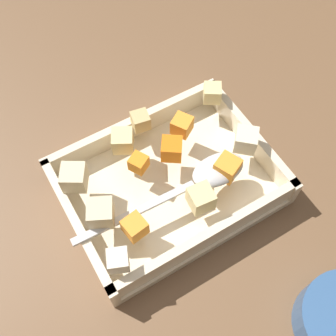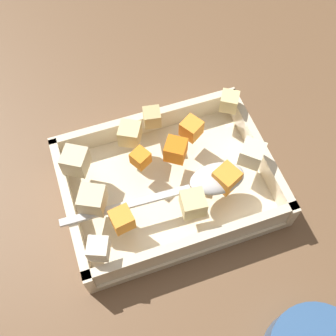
# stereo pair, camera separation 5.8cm
# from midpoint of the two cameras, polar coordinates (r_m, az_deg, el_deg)

# --- Properties ---
(ground_plane) EXTENTS (4.00, 4.00, 0.00)m
(ground_plane) POSITION_cam_midpoint_polar(r_m,az_deg,el_deg) (0.64, -0.97, -2.54)
(ground_plane) COLOR brown
(baking_dish) EXTENTS (0.30, 0.22, 0.05)m
(baking_dish) POSITION_cam_midpoint_polar(r_m,az_deg,el_deg) (0.62, -2.66, -2.39)
(baking_dish) COLOR beige
(baking_dish) RESTS_ON ground_plane
(carrot_chunk_heap_side) EXTENTS (0.03, 0.03, 0.03)m
(carrot_chunk_heap_side) POSITION_cam_midpoint_polar(r_m,az_deg,el_deg) (0.54, -7.60, -8.19)
(carrot_chunk_heap_side) COLOR orange
(carrot_chunk_heap_side) RESTS_ON baking_dish
(carrot_chunk_corner_sw) EXTENTS (0.04, 0.04, 0.03)m
(carrot_chunk_corner_sw) POSITION_cam_midpoint_polar(r_m,az_deg,el_deg) (0.59, -2.23, 2.39)
(carrot_chunk_corner_sw) COLOR orange
(carrot_chunk_corner_sw) RESTS_ON baking_dish
(carrot_chunk_corner_nw) EXTENTS (0.03, 0.03, 0.02)m
(carrot_chunk_corner_nw) POSITION_cam_midpoint_polar(r_m,az_deg,el_deg) (0.58, -6.82, 0.43)
(carrot_chunk_corner_nw) COLOR orange
(carrot_chunk_corner_nw) RESTS_ON baking_dish
(carrot_chunk_front_center) EXTENTS (0.04, 0.04, 0.03)m
(carrot_chunk_front_center) POSITION_cam_midpoint_polar(r_m,az_deg,el_deg) (0.57, 5.18, -0.23)
(carrot_chunk_front_center) COLOR orange
(carrot_chunk_front_center) RESTS_ON baking_dish
(carrot_chunk_corner_ne) EXTENTS (0.04, 0.04, 0.03)m
(carrot_chunk_corner_ne) POSITION_cam_midpoint_polar(r_m,az_deg,el_deg) (0.61, -0.80, 5.57)
(carrot_chunk_corner_ne) COLOR orange
(carrot_chunk_corner_ne) RESTS_ON baking_dish
(potato_chunk_far_right) EXTENTS (0.03, 0.03, 0.03)m
(potato_chunk_far_right) POSITION_cam_midpoint_polar(r_m,az_deg,el_deg) (0.55, 1.49, -4.37)
(potato_chunk_far_right) COLOR #E0CC89
(potato_chunk_far_right) RESTS_ON baking_dish
(potato_chunk_mid_left) EXTENTS (0.04, 0.04, 0.03)m
(potato_chunk_mid_left) POSITION_cam_midpoint_polar(r_m,az_deg,el_deg) (0.65, 3.46, 9.89)
(potato_chunk_mid_left) COLOR #E0CC89
(potato_chunk_mid_left) RESTS_ON baking_dish
(potato_chunk_far_left) EXTENTS (0.04, 0.04, 0.03)m
(potato_chunk_far_left) POSITION_cam_midpoint_polar(r_m,az_deg,el_deg) (0.60, -8.89, 3.43)
(potato_chunk_far_left) COLOR #E0CC89
(potato_chunk_far_left) RESTS_ON baking_dish
(potato_chunk_near_left) EXTENTS (0.04, 0.04, 0.03)m
(potato_chunk_near_left) POSITION_cam_midpoint_polar(r_m,az_deg,el_deg) (0.55, -12.06, -6.27)
(potato_chunk_near_left) COLOR beige
(potato_chunk_near_left) RESTS_ON baking_dish
(potato_chunk_center) EXTENTS (0.04, 0.04, 0.03)m
(potato_chunk_center) POSITION_cam_midpoint_polar(r_m,az_deg,el_deg) (0.58, -15.36, -1.49)
(potato_chunk_center) COLOR beige
(potato_chunk_center) RESTS_ON baking_dish
(potato_chunk_under_handle) EXTENTS (0.04, 0.04, 0.03)m
(potato_chunk_under_handle) POSITION_cam_midpoint_polar(r_m,az_deg,el_deg) (0.60, 7.82, 3.55)
(potato_chunk_under_handle) COLOR beige
(potato_chunk_under_handle) RESTS_ON baking_dish
(potato_chunk_corner_se) EXTENTS (0.03, 0.03, 0.02)m
(potato_chunk_corner_se) POSITION_cam_midpoint_polar(r_m,az_deg,el_deg) (0.62, -6.41, 6.17)
(potato_chunk_corner_se) COLOR tan
(potato_chunk_corner_se) RESTS_ON baking_dish
(parsnip_chunk_near_spoon) EXTENTS (0.03, 0.03, 0.03)m
(parsnip_chunk_near_spoon) POSITION_cam_midpoint_polar(r_m,az_deg,el_deg) (0.53, -9.95, -12.50)
(parsnip_chunk_near_spoon) COLOR silver
(parsnip_chunk_near_spoon) RESTS_ON baking_dish
(serving_spoon) EXTENTS (0.26, 0.05, 0.02)m
(serving_spoon) POSITION_cam_midpoint_polar(r_m,az_deg,el_deg) (0.57, 2.75, -1.10)
(serving_spoon) COLOR silver
(serving_spoon) RESTS_ON baking_dish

